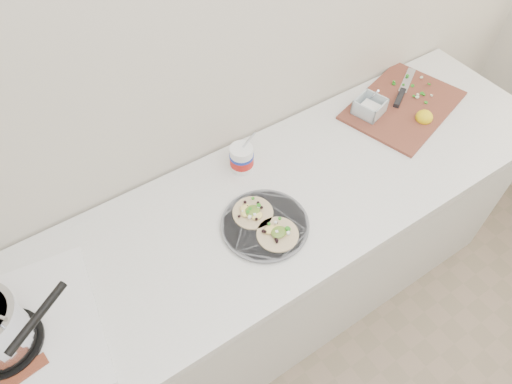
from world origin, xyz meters
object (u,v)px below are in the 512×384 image
tub (242,156)px  bacon_plate (19,379)px  taco_plate (265,223)px  cutboard (400,103)px

tub → bacon_plate: tub is taller
tub → taco_plate: bearing=-106.8°
taco_plate → tub: (0.08, 0.26, 0.05)m
tub → bacon_plate: size_ratio=0.78×
cutboard → bacon_plate: 1.66m
bacon_plate → cutboard: bearing=8.4°
bacon_plate → tub: bearing=19.0°
taco_plate → bacon_plate: size_ratio=1.16×
taco_plate → bacon_plate: 0.83m
cutboard → bacon_plate: cutboard is taller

